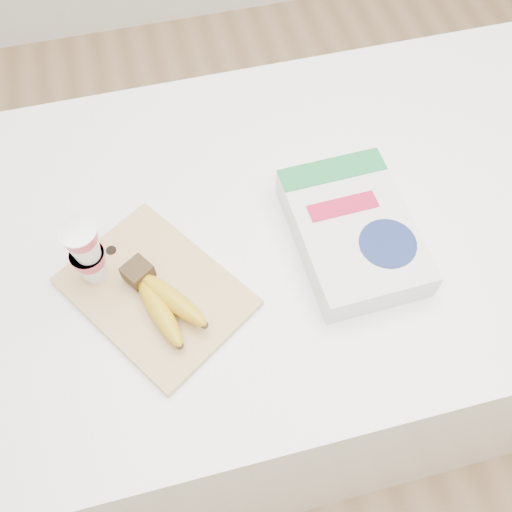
# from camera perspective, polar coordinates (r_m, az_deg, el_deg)

# --- Properties ---
(room) EXTENTS (4.00, 4.00, 4.00)m
(room) POSITION_cam_1_polar(r_m,az_deg,el_deg) (0.91, 8.61, 17.26)
(room) COLOR tan
(room) RESTS_ON ground
(table) EXTENTS (1.33, 0.89, 1.00)m
(table) POSITION_cam_1_polar(r_m,az_deg,el_deg) (1.60, 4.66, -5.78)
(table) COLOR white
(table) RESTS_ON ground
(cutting_board) EXTENTS (0.38, 0.40, 0.02)m
(cutting_board) POSITION_cam_1_polar(r_m,az_deg,el_deg) (1.08, -9.99, -3.54)
(cutting_board) COLOR tan
(cutting_board) RESTS_ON table
(bananas) EXTENTS (0.15, 0.20, 0.06)m
(bananas) POSITION_cam_1_polar(r_m,az_deg,el_deg) (1.03, -9.40, -4.38)
(bananas) COLOR #382816
(bananas) RESTS_ON cutting_board
(yogurt_stack) EXTENTS (0.07, 0.07, 0.15)m
(yogurt_stack) POSITION_cam_1_polar(r_m,az_deg,el_deg) (1.04, -16.59, 0.35)
(yogurt_stack) COLOR white
(yogurt_stack) RESTS_ON cutting_board
(cereal_box) EXTENTS (0.22, 0.32, 0.07)m
(cereal_box) POSITION_cam_1_polar(r_m,az_deg,el_deg) (1.11, 9.67, 2.48)
(cereal_box) COLOR white
(cereal_box) RESTS_ON table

